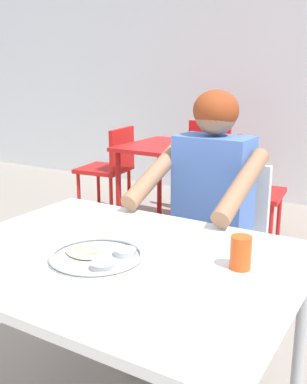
{
  "coord_description": "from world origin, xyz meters",
  "views": [
    {
      "loc": [
        0.83,
        -1.01,
        1.29
      ],
      "look_at": [
        0.02,
        0.33,
        0.87
      ],
      "focal_mm": 41.91,
      "sensor_mm": 36.0,
      "label": 1
    }
  ],
  "objects_px": {
    "diner_foreground": "(205,203)",
    "chair_red_far": "(213,160)",
    "chair_red_left": "(111,165)",
    "chair_red_right": "(245,184)",
    "table_background_red": "(175,157)",
    "chair_foreground": "(222,236)",
    "table_foreground": "(118,274)",
    "thali_tray": "(98,256)",
    "drinking_cup": "(241,252)"
  },
  "relations": [
    {
      "from": "chair_foreground",
      "to": "chair_red_right",
      "type": "distance_m",
      "value": 1.15
    },
    {
      "from": "table_foreground",
      "to": "chair_red_far",
      "type": "bearing_deg",
      "value": 107.15
    },
    {
      "from": "drinking_cup",
      "to": "diner_foreground",
      "type": "distance_m",
      "value": 0.69
    },
    {
      "from": "drinking_cup",
      "to": "chair_red_left",
      "type": "height_order",
      "value": "drinking_cup"
    },
    {
      "from": "thali_tray",
      "to": "table_background_red",
      "type": "xyz_separation_m",
      "value": [
        -0.86,
        2.12,
        -0.1
      ]
    },
    {
      "from": "thali_tray",
      "to": "chair_red_left",
      "type": "relative_size",
      "value": 0.36
    },
    {
      "from": "table_foreground",
      "to": "drinking_cup",
      "type": "xyz_separation_m",
      "value": [
        0.38,
        0.1,
        0.12
      ]
    },
    {
      "from": "diner_foreground",
      "to": "chair_red_right",
      "type": "xyz_separation_m",
      "value": [
        -0.28,
        1.33,
        -0.23
      ]
    },
    {
      "from": "chair_foreground",
      "to": "chair_red_far",
      "type": "distance_m",
      "value": 1.97
    },
    {
      "from": "thali_tray",
      "to": "table_background_red",
      "type": "distance_m",
      "value": 2.28
    },
    {
      "from": "table_background_red",
      "to": "chair_red_far",
      "type": "bearing_deg",
      "value": 84.6
    },
    {
      "from": "chair_red_far",
      "to": "chair_red_right",
      "type": "bearing_deg",
      "value": -50.84
    },
    {
      "from": "table_foreground",
      "to": "diner_foreground",
      "type": "xyz_separation_m",
      "value": [
        -0.0,
        0.68,
        0.07
      ]
    },
    {
      "from": "chair_red_far",
      "to": "table_foreground",
      "type": "bearing_deg",
      "value": -72.85
    },
    {
      "from": "chair_red_left",
      "to": "chair_red_right",
      "type": "bearing_deg",
      "value": -3.53
    },
    {
      "from": "chair_red_right",
      "to": "drinking_cup",
      "type": "bearing_deg",
      "value": -71.02
    },
    {
      "from": "chair_foreground",
      "to": "diner_foreground",
      "type": "height_order",
      "value": "diner_foreground"
    },
    {
      "from": "thali_tray",
      "to": "chair_red_far",
      "type": "distance_m",
      "value": 2.87
    },
    {
      "from": "drinking_cup",
      "to": "chair_red_left",
      "type": "bearing_deg",
      "value": 134.29
    },
    {
      "from": "diner_foreground",
      "to": "chair_red_left",
      "type": "distance_m",
      "value": 2.11
    },
    {
      "from": "table_foreground",
      "to": "diner_foreground",
      "type": "distance_m",
      "value": 0.68
    },
    {
      "from": "table_foreground",
      "to": "chair_red_left",
      "type": "xyz_separation_m",
      "value": [
        -1.56,
        2.09,
        -0.16
      ]
    },
    {
      "from": "diner_foreground",
      "to": "chair_red_far",
      "type": "distance_m",
      "value": 2.18
    },
    {
      "from": "thali_tray",
      "to": "chair_red_far",
      "type": "relative_size",
      "value": 0.34
    },
    {
      "from": "drinking_cup",
      "to": "table_background_red",
      "type": "height_order",
      "value": "drinking_cup"
    },
    {
      "from": "thali_tray",
      "to": "diner_foreground",
      "type": "height_order",
      "value": "diner_foreground"
    },
    {
      "from": "table_background_red",
      "to": "chair_red_right",
      "type": "distance_m",
      "value": 0.63
    },
    {
      "from": "table_foreground",
      "to": "thali_tray",
      "type": "relative_size",
      "value": 3.88
    },
    {
      "from": "drinking_cup",
      "to": "chair_red_left",
      "type": "xyz_separation_m",
      "value": [
        -1.94,
        1.99,
        -0.29
      ]
    },
    {
      "from": "chair_red_far",
      "to": "thali_tray",
      "type": "bearing_deg",
      "value": -73.84
    },
    {
      "from": "chair_foreground",
      "to": "table_foreground",
      "type": "bearing_deg",
      "value": -89.99
    },
    {
      "from": "drinking_cup",
      "to": "chair_foreground",
      "type": "height_order",
      "value": "chair_foreground"
    },
    {
      "from": "thali_tray",
      "to": "chair_foreground",
      "type": "bearing_deg",
      "value": 88.07
    },
    {
      "from": "diner_foreground",
      "to": "chair_red_far",
      "type": "relative_size",
      "value": 1.39
    },
    {
      "from": "thali_tray",
      "to": "chair_red_right",
      "type": "xyz_separation_m",
      "value": [
        -0.25,
        2.07,
        -0.24
      ]
    },
    {
      "from": "chair_red_left",
      "to": "chair_red_right",
      "type": "distance_m",
      "value": 1.28
    },
    {
      "from": "thali_tray",
      "to": "drinking_cup",
      "type": "xyz_separation_m",
      "value": [
        0.41,
        0.16,
        0.04
      ]
    },
    {
      "from": "drinking_cup",
      "to": "diner_foreground",
      "type": "relative_size",
      "value": 0.08
    },
    {
      "from": "chair_red_right",
      "to": "chair_red_far",
      "type": "distance_m",
      "value": 0.87
    },
    {
      "from": "chair_red_left",
      "to": "chair_red_right",
      "type": "xyz_separation_m",
      "value": [
        1.28,
        -0.08,
        -0.0
      ]
    },
    {
      "from": "chair_foreground",
      "to": "table_background_red",
      "type": "bearing_deg",
      "value": 127.52
    },
    {
      "from": "table_foreground",
      "to": "chair_foreground",
      "type": "bearing_deg",
      "value": 90.01
    },
    {
      "from": "diner_foreground",
      "to": "chair_red_left",
      "type": "xyz_separation_m",
      "value": [
        -1.56,
        1.41,
        -0.23
      ]
    },
    {
      "from": "drinking_cup",
      "to": "chair_red_far",
      "type": "xyz_separation_m",
      "value": [
        -1.21,
        2.58,
        -0.27
      ]
    },
    {
      "from": "chair_foreground",
      "to": "table_background_red",
      "type": "height_order",
      "value": "chair_foreground"
    },
    {
      "from": "thali_tray",
      "to": "diner_foreground",
      "type": "bearing_deg",
      "value": 87.69
    },
    {
      "from": "drinking_cup",
      "to": "chair_red_far",
      "type": "bearing_deg",
      "value": 115.03
    },
    {
      "from": "table_foreground",
      "to": "table_background_red",
      "type": "xyz_separation_m",
      "value": [
        -0.89,
        2.05,
        -0.02
      ]
    },
    {
      "from": "chair_red_left",
      "to": "thali_tray",
      "type": "bearing_deg",
      "value": -54.62
    },
    {
      "from": "drinking_cup",
      "to": "diner_foreground",
      "type": "bearing_deg",
      "value": 123.38
    }
  ]
}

